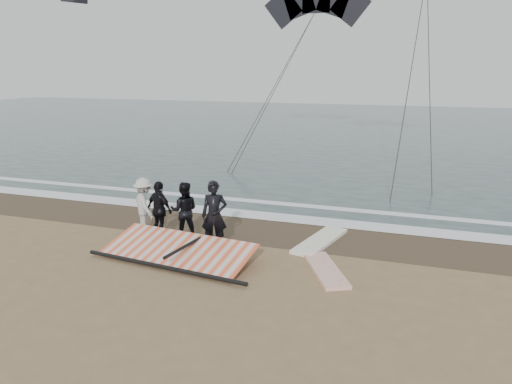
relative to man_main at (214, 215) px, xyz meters
The scene contains 11 objects.
ground 2.90m from the man_main, 66.22° to the right, with size 120.00×120.00×0.00m, color #8C704C.
sea 30.53m from the man_main, 87.93° to the left, with size 120.00×54.00×0.02m, color #233838.
wet_sand 2.48m from the man_main, 61.10° to the left, with size 120.00×2.80×0.01m, color #4C3D2B.
foam_near 3.69m from the man_main, 72.02° to the left, with size 120.00×0.90×0.01m, color white.
foam_far 5.30m from the man_main, 77.80° to the left, with size 120.00×0.45×0.01m, color white.
man_main is the anchor object (origin of this frame).
board_white 3.43m from the man_main, 10.21° to the right, with size 0.62×2.23×0.09m, color white.
board_cream 3.18m from the man_main, 28.50° to the left, with size 0.68×2.55×0.11m, color white.
trio_cluster 2.04m from the man_main, 165.04° to the left, with size 2.52×1.26×1.71m.
sail_rig 1.39m from the man_main, 123.95° to the right, with size 4.68×2.21×0.51m.
kite_dark 23.88m from the man_main, 96.04° to the left, with size 8.17×6.64×15.65m.
Camera 1 is at (4.30, -9.53, 4.91)m, focal length 35.00 mm.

